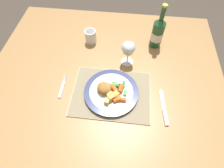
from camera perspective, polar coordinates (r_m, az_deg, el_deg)
The scene contains 13 objects.
ground_plane at distance 1.57m, azimuth -1.38°, elevation -12.71°, with size 6.00×6.00×0.00m, color #4C4238.
dining_table at distance 0.99m, azimuth -2.14°, elevation 0.64°, with size 1.23×1.04×0.74m.
placemat at distance 0.84m, azimuth -0.23°, elevation -3.05°, with size 0.38×0.28×0.01m.
dinner_plate at distance 0.83m, azimuth -0.25°, elevation -2.63°, with size 0.26×0.26×0.02m.
breaded_croquettes at distance 0.81m, azimuth -2.55°, elevation -1.39°, with size 0.09×0.08×0.04m.
green_beans_pile at distance 0.83m, azimuth 2.69°, elevation -0.78°, with size 0.08×0.08×0.02m.
glazed_carrots at distance 0.80m, azimuth 1.79°, elevation -3.27°, with size 0.08×0.10×0.02m.
fork at distance 0.90m, azimuth -15.92°, elevation -1.14°, with size 0.02×0.13×0.01m.
table_knife at distance 0.84m, azimuth 16.68°, elevation -8.15°, with size 0.04×0.18×0.01m.
wine_glass at distance 0.89m, azimuth 5.37°, elevation 11.41°, with size 0.07×0.07×0.14m.
bottle at distance 1.02m, azimuth 14.69°, elevation 15.96°, with size 0.07×0.07×0.25m.
roast_potatoes at distance 0.79m, azimuth -0.27°, elevation -4.21°, with size 0.07×0.07×0.03m.
drinking_cup at distance 1.05m, azimuth -7.01°, elevation 15.21°, with size 0.06×0.06×0.08m.
Camera 1 is at (0.10, -0.54, 1.48)m, focal length 28.00 mm.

